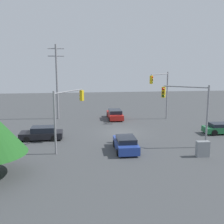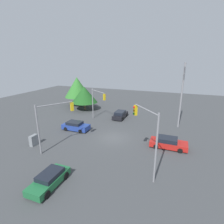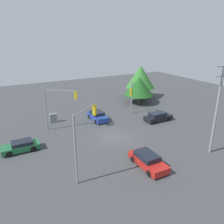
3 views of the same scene
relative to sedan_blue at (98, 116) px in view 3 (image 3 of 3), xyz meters
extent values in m
plane|color=#424447|center=(0.61, 6.60, -0.67)|extent=(80.00, 80.00, 0.00)
cube|color=#233D93|center=(0.00, 0.05, -0.12)|extent=(1.87, 4.23, 0.76)
cube|color=black|center=(0.00, -0.17, 0.48)|extent=(1.64, 2.33, 0.45)
cylinder|color=black|center=(-0.89, 1.36, -0.36)|extent=(0.22, 0.62, 0.62)
cylinder|color=black|center=(0.89, 1.36, -0.36)|extent=(0.22, 0.62, 0.62)
cylinder|color=black|center=(-0.89, -1.27, -0.36)|extent=(0.22, 0.62, 0.62)
cylinder|color=black|center=(0.89, -1.27, -0.36)|extent=(0.22, 0.62, 0.62)
cube|color=black|center=(-8.22, 4.72, -0.17)|extent=(4.40, 1.84, 0.67)
cube|color=black|center=(-8.00, 4.72, 0.44)|extent=(2.42, 1.62, 0.54)
cylinder|color=black|center=(-9.59, 3.85, -0.36)|extent=(0.61, 0.22, 0.61)
cylinder|color=black|center=(-9.59, 5.60, -0.36)|extent=(0.61, 0.22, 0.61)
cylinder|color=black|center=(-6.86, 3.85, -0.36)|extent=(0.61, 0.22, 0.61)
cylinder|color=black|center=(-6.86, 5.60, -0.36)|extent=(0.61, 0.22, 0.61)
cube|color=#1E6638|center=(11.87, 4.74, -0.17)|extent=(4.13, 1.72, 0.63)
cube|color=black|center=(11.66, 4.74, 0.36)|extent=(2.27, 1.51, 0.42)
cylinder|color=black|center=(13.15, 5.56, -0.32)|extent=(0.69, 0.22, 0.69)
cylinder|color=black|center=(13.15, 3.92, -0.32)|extent=(0.69, 0.22, 0.69)
cylinder|color=black|center=(10.59, 5.56, -0.32)|extent=(0.69, 0.22, 0.69)
cylinder|color=black|center=(10.59, 3.92, -0.32)|extent=(0.69, 0.22, 0.69)
cube|color=red|center=(0.80, 14.11, -0.16)|extent=(1.91, 4.56, 0.68)
cube|color=black|center=(0.80, 13.88, 0.43)|extent=(1.68, 2.51, 0.51)
cylinder|color=black|center=(-0.11, 15.53, -0.36)|extent=(0.22, 0.62, 0.62)
cylinder|color=black|center=(1.71, 15.53, -0.36)|extent=(0.22, 0.62, 0.62)
cylinder|color=black|center=(-0.11, 12.70, -0.36)|extent=(0.22, 0.62, 0.62)
cylinder|color=black|center=(1.71, 12.70, -0.36)|extent=(0.22, 0.62, 0.62)
cylinder|color=gray|center=(7.77, 0.09, 2.33)|extent=(0.18, 0.18, 5.99)
cylinder|color=gray|center=(5.97, 1.24, 5.08)|extent=(3.68, 2.40, 0.12)
cube|color=gold|center=(4.16, 2.39, 4.45)|extent=(0.44, 0.42, 1.05)
sphere|color=red|center=(4.07, 2.25, 4.79)|extent=(0.22, 0.22, 0.22)
sphere|color=#392605|center=(4.07, 2.25, 4.45)|extent=(0.22, 0.22, 0.22)
sphere|color=black|center=(4.07, 2.25, 4.11)|extent=(0.22, 0.22, 0.22)
cylinder|color=gray|center=(-6.34, -0.14, 2.17)|extent=(0.18, 0.18, 5.67)
cylinder|color=gray|center=(-5.13, 1.58, 4.75)|extent=(2.53, 3.51, 0.12)
cube|color=gold|center=(-3.91, 3.30, 4.13)|extent=(0.42, 0.44, 1.05)
sphere|color=red|center=(-4.05, 3.40, 4.46)|extent=(0.22, 0.22, 0.22)
sphere|color=#392605|center=(-4.05, 3.40, 4.13)|extent=(0.22, 0.22, 0.22)
sphere|color=black|center=(-4.05, 3.40, 3.79)|extent=(0.22, 0.22, 0.22)
cylinder|color=gray|center=(8.06, 13.32, 2.65)|extent=(0.18, 0.18, 6.63)
cylinder|color=gray|center=(6.56, 12.00, 5.71)|extent=(3.08, 2.73, 0.12)
cube|color=gold|center=(5.06, 10.68, 5.08)|extent=(0.44, 0.43, 1.05)
sphere|color=red|center=(5.17, 10.55, 5.42)|extent=(0.22, 0.22, 0.22)
sphere|color=#392605|center=(5.17, 10.55, 5.08)|extent=(0.22, 0.22, 0.22)
sphere|color=black|center=(5.17, 10.55, 4.75)|extent=(0.22, 0.22, 0.22)
cylinder|color=gray|center=(-7.19, 15.14, 4.51)|extent=(0.28, 0.28, 10.35)
cylinder|color=gray|center=(-7.19, 15.14, 9.09)|extent=(2.20, 0.12, 0.12)
cylinder|color=gray|center=(-7.19, 15.14, 8.09)|extent=(2.20, 0.12, 0.12)
cube|color=gray|center=(6.37, -2.32, 0.02)|extent=(1.11, 0.53, 1.38)
cylinder|color=#4C3823|center=(-13.43, -7.78, 0.41)|extent=(0.47, 0.47, 2.16)
cone|color=#337A2D|center=(-13.43, -7.78, 3.81)|extent=(5.95, 5.95, 4.63)
cylinder|color=brown|center=(-10.77, -4.41, 0.18)|extent=(0.35, 0.35, 1.69)
cone|color=#1E561E|center=(-10.77, -4.41, 2.77)|extent=(5.60, 5.60, 3.49)
camera|label=1|loc=(-4.18, -24.53, 7.70)|focal=45.00mm
camera|label=2|loc=(22.01, 14.56, 10.11)|focal=28.00mm
camera|label=3|loc=(13.04, 29.32, 12.03)|focal=35.00mm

